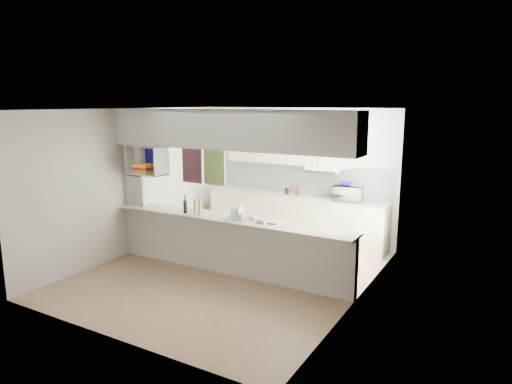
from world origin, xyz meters
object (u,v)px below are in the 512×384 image
Objects in this scene: dish_rack at (240,214)px; wine_bottles at (194,207)px; microwave at (348,193)px; bowl at (346,184)px.

dish_rack is 1.28× the size of wine_bottles.
wine_bottles is (-1.86, -2.19, -0.02)m from microwave.
wine_bottles is at bearing 44.57° from microwave.
wine_bottles is (-1.82, -2.18, -0.19)m from bowl.
bowl is (-0.04, -0.02, 0.17)m from microwave.
microwave reaches higher than dish_rack.
bowl is at bearing 56.54° from dish_rack.
microwave is 0.17m from bowl.
microwave is 2.87m from wine_bottles.
bowl is 0.61× the size of wine_bottles.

